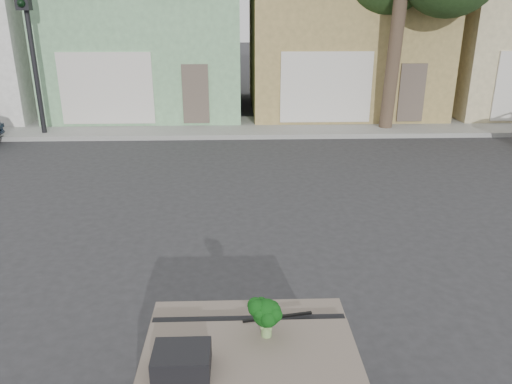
{
  "coord_description": "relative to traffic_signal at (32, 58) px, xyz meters",
  "views": [
    {
      "loc": [
        -0.08,
        -6.79,
        3.98
      ],
      "look_at": [
        0.18,
        0.5,
        1.3
      ],
      "focal_mm": 35.0,
      "sensor_mm": 36.0,
      "label": 1
    }
  ],
  "objects": [
    {
      "name": "ground_plane",
      "position": [
        6.5,
        -9.5,
        -2.55
      ],
      "size": [
        120.0,
        120.0,
        0.0
      ],
      "primitive_type": "plane",
      "color": "#303033",
      "rests_on": "ground"
    },
    {
      "name": "sidewalk",
      "position": [
        6.5,
        1.0,
        -2.47
      ],
      "size": [
        40.0,
        3.0,
        0.15
      ],
      "primitive_type": "cube",
      "color": "gray",
      "rests_on": "ground"
    },
    {
      "name": "townhouse_mint",
      "position": [
        3.0,
        5.0,
        1.23
      ],
      "size": [
        7.2,
        8.2,
        7.55
      ],
      "primitive_type": "cube",
      "color": "#7DB17F",
      "rests_on": "ground"
    },
    {
      "name": "townhouse_tan",
      "position": [
        10.5,
        5.0,
        1.23
      ],
      "size": [
        7.2,
        8.2,
        7.55
      ],
      "primitive_type": "cube",
      "color": "#9F8A50",
      "rests_on": "ground"
    },
    {
      "name": "traffic_signal",
      "position": [
        0.0,
        0.0,
        0.0
      ],
      "size": [
        0.4,
        0.4,
        5.1
      ],
      "primitive_type": "cube",
      "color": "black",
      "rests_on": "ground"
    },
    {
      "name": "tree_near",
      "position": [
        11.5,
        0.3,
        1.7
      ],
      "size": [
        4.4,
        4.0,
        8.5
      ],
      "primitive_type": "cube",
      "color": "#223C19",
      "rests_on": "ground"
    },
    {
      "name": "instrument_hump",
      "position": [
        5.92,
        -12.85,
        -1.33
      ],
      "size": [
        0.48,
        0.38,
        0.2
      ],
      "primitive_type": "cube",
      "color": "black",
      "rests_on": "car_dashboard"
    },
    {
      "name": "wiper_arm",
      "position": [
        6.78,
        -12.12,
        -1.42
      ],
      "size": [
        0.69,
        0.15,
        0.02
      ],
      "primitive_type": "cube",
      "rotation": [
        0.0,
        0.0,
        0.17
      ],
      "color": "black",
      "rests_on": "car_dashboard"
    },
    {
      "name": "broccoli",
      "position": [
        6.65,
        -12.4,
        -1.24
      ],
      "size": [
        0.33,
        0.33,
        0.39
      ],
      "primitive_type": "cube",
      "rotation": [
        0.0,
        0.0,
        4.67
      ],
      "color": "#0B340C",
      "rests_on": "car_dashboard"
    }
  ]
}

